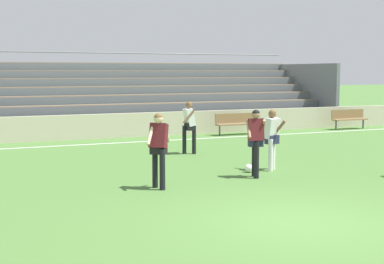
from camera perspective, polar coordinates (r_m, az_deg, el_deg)
The scene contains 11 objects.
ground_plane at distance 10.17m, azimuth 10.93°, elevation -9.08°, with size 160.00×160.00×0.00m, color #477033.
field_line_sideline at distance 20.95m, azimuth -7.70°, elevation -1.11°, with size 44.00×0.12×0.01m, color white.
sideline_wall at distance 22.42m, azimuth -8.82°, elevation 0.60°, with size 48.00×0.16×0.98m, color beige.
bleacher_stand at distance 27.41m, azimuth -2.89°, elevation 4.01°, with size 16.79×5.86×3.65m.
bench_centre_sideline at distance 26.77m, azimuth 15.79°, elevation 1.47°, with size 1.80×0.40×0.90m.
bench_far_right at distance 23.50m, azimuth 4.48°, elevation 1.05°, with size 1.80×0.40×0.90m.
player_dark_wide_right at distance 14.02m, azimuth 6.55°, elevation -0.52°, with size 0.57×0.42×1.71m.
player_white_overlapping at distance 15.12m, azimuth 8.21°, elevation -0.24°, with size 0.48×0.73×1.64m.
player_dark_pressing_high at distance 12.59m, azimuth -3.46°, elevation -1.22°, with size 0.71×0.51×1.72m.
player_white_challenging at distance 17.93m, azimuth -0.29°, elevation 0.96°, with size 0.59×0.45×1.70m.
soccer_ball at distance 14.83m, azimuth 5.84°, elevation -3.71°, with size 0.22×0.22×0.22m, color white.
Camera 1 is at (-5.55, -8.09, 2.67)m, focal length 51.99 mm.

